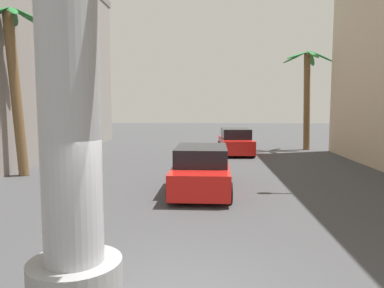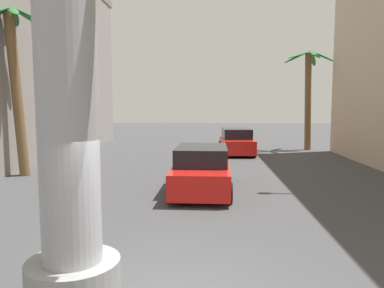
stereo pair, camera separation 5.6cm
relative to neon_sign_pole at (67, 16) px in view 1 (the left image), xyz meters
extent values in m
plane|color=#424244|center=(1.44, 10.21, -4.22)|extent=(94.01, 94.01, 0.00)
cylinder|color=#9E9EA3|center=(-0.01, 0.00, -0.28)|extent=(0.87, 0.87, 7.88)
cylinder|color=gray|center=(-0.01, 0.00, -3.87)|extent=(1.39, 1.39, 0.70)
cylinder|color=black|center=(0.83, 9.35, -3.90)|extent=(0.23, 0.64, 0.64)
cylinder|color=black|center=(2.62, 9.32, -3.90)|extent=(0.23, 0.64, 0.64)
cylinder|color=black|center=(0.79, 6.03, -3.90)|extent=(0.23, 0.64, 0.64)
cylinder|color=black|center=(2.58, 6.00, -3.90)|extent=(0.23, 0.64, 0.64)
cube|color=red|center=(1.71, 7.67, -3.66)|extent=(1.95, 4.77, 0.80)
cube|color=black|center=(1.71, 7.67, -2.96)|extent=(1.77, 2.63, 0.60)
cylinder|color=black|center=(2.67, 19.24, -3.90)|extent=(0.25, 0.65, 0.64)
cylinder|color=black|center=(4.38, 19.31, -3.90)|extent=(0.25, 0.65, 0.64)
cylinder|color=black|center=(2.80, 16.16, -3.90)|extent=(0.25, 0.65, 0.64)
cylinder|color=black|center=(4.51, 16.23, -3.90)|extent=(0.25, 0.65, 0.64)
cube|color=red|center=(3.59, 17.73, -3.66)|extent=(1.99, 4.48, 0.80)
cube|color=black|center=(3.59, 17.73, -2.96)|extent=(1.76, 2.49, 0.60)
cylinder|color=brown|center=(-6.08, 10.08, -0.83)|extent=(0.75, 0.54, 6.79)
ellipsoid|color=#22622D|center=(-5.32, 10.04, 2.36)|extent=(1.38, 0.58, 0.71)
ellipsoid|color=#21752D|center=(-5.56, 10.46, 2.38)|extent=(1.14, 1.27, 0.68)
ellipsoid|color=#2B5E2D|center=(-6.29, 10.58, 2.42)|extent=(0.86, 1.42, 0.55)
ellipsoid|color=#206F2D|center=(-5.64, 9.32, 2.40)|extent=(1.04, 1.35, 0.62)
cylinder|color=brown|center=(8.44, 20.08, -1.04)|extent=(0.56, 0.44, 6.37)
ellipsoid|color=#1F6B2D|center=(9.30, 19.94, 1.92)|extent=(1.65, 0.49, 0.84)
ellipsoid|color=#286E2D|center=(8.82, 20.79, 1.89)|extent=(1.03, 1.58, 0.93)
ellipsoid|color=#26742D|center=(7.64, 20.37, 1.93)|extent=(1.65, 1.01, 0.80)
ellipsoid|color=#1E792D|center=(7.65, 19.64, 1.99)|extent=(1.69, 1.05, 0.63)
ellipsoid|color=#28702D|center=(8.53, 19.15, 1.95)|extent=(0.55, 1.70, 0.73)
cylinder|color=black|center=(-4.82, 13.57, -3.76)|extent=(0.14, 0.14, 0.91)
cylinder|color=black|center=(-4.70, 13.73, -3.76)|extent=(0.14, 0.14, 0.91)
cylinder|color=gold|center=(-4.76, 13.65, -3.00)|extent=(0.47, 0.47, 0.62)
sphere|color=tan|center=(-4.76, 13.65, -2.57)|extent=(0.22, 0.22, 0.22)
camera|label=1|loc=(1.98, -5.24, -1.23)|focal=35.00mm
camera|label=2|loc=(2.03, -5.23, -1.23)|focal=35.00mm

